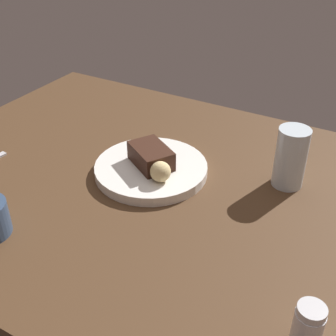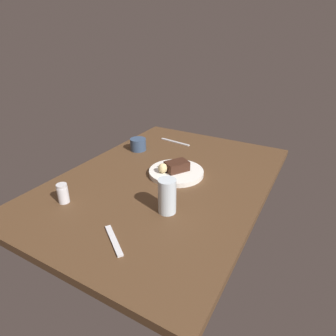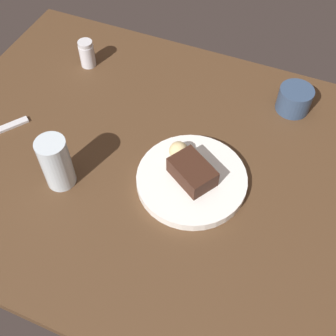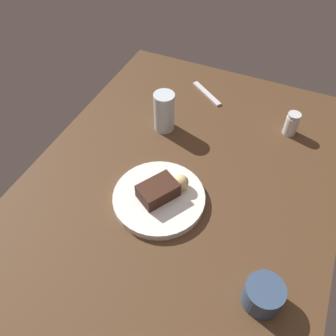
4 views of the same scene
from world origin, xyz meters
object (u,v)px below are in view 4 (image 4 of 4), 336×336
Objects in this scene: dessert_plate at (159,198)px; bread_roll at (181,182)px; water_glass at (164,112)px; chocolate_cake_slice at (158,191)px; salt_shaker at (292,124)px; coffee_cup at (263,295)px; dessert_spoon at (207,93)px.

dessert_plate is 7.06cm from bread_roll.
chocolate_cake_slice is at bearing -158.80° from water_glass.
bread_roll is at bearing -40.37° from dessert_plate.
salt_shaker is 56.03cm from coffee_cup.
salt_shaker is at bearing 5.17° from coffee_cup.
water_glass reaches higher than dessert_plate.
bread_roll is at bearing 53.53° from coffee_cup.
dessert_spoon is (21.85, -6.45, -6.08)cm from water_glass.
dessert_spoon is at bearing 10.65° from bread_roll.
dessert_spoon is at bearing 4.89° from dessert_plate.
water_glass reaches higher than salt_shaker.
chocolate_cake_slice is at bearing 109.02° from dessert_plate.
bread_roll reaches higher than dessert_spoon.
bread_roll is 0.33× the size of water_glass.
bread_roll is at bearing -41.33° from chocolate_cake_slice.
coffee_cup is at bearing -126.47° from bread_roll.
chocolate_cake_slice is 28.88cm from water_glass.
water_glass is 59.44cm from coffee_cup.
chocolate_cake_slice is 1.30× the size of salt_shaker.
bread_roll is 42.01cm from salt_shaker.
dessert_plate is at bearing 63.94° from coffee_cup.
dessert_plate is at bearing 130.61° from dessert_spoon.
chocolate_cake_slice is 6.48cm from bread_roll.
dessert_plate is 48.32cm from salt_shaker.
bread_roll is (4.80, -4.08, 3.19)cm from dessert_plate.
coffee_cup is (-15.29, -31.26, 2.10)cm from dessert_plate.
chocolate_cake_slice is at bearing 146.94° from salt_shaker.
water_glass reaches higher than chocolate_cake_slice.
coffee_cup is 0.56× the size of dessert_spoon.
dessert_plate is at bearing 139.63° from bread_roll.
water_glass is at bearing 109.27° from dessert_spoon.
dessert_spoon is (48.62, 4.16, -0.71)cm from dessert_plate.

